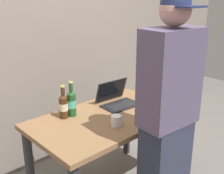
# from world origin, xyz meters

# --- Properties ---
(desk) EXTENTS (1.30, 0.77, 0.75)m
(desk) POSITION_xyz_m (0.00, 0.00, 0.62)
(desk) COLOR olive
(desk) RESTS_ON ground
(laptop) EXTENTS (0.36, 0.31, 0.22)m
(laptop) POSITION_xyz_m (0.25, 0.14, 0.80)
(laptop) COLOR black
(laptop) RESTS_ON desk
(beer_bottle_dark) EXTENTS (0.07, 0.07, 0.28)m
(beer_bottle_dark) POSITION_xyz_m (-0.28, 0.22, 0.86)
(beer_bottle_dark) COLOR #472B14
(beer_bottle_dark) RESTS_ON desk
(beer_bottle_brown) EXTENTS (0.07, 0.07, 0.30)m
(beer_bottle_brown) POSITION_xyz_m (-0.21, 0.21, 0.87)
(beer_bottle_brown) COLOR #1E5123
(beer_bottle_brown) RESTS_ON desk
(person_figure) EXTENTS (0.43, 0.31, 1.78)m
(person_figure) POSITION_xyz_m (0.03, -0.60, 0.91)
(person_figure) COLOR #2D3347
(person_figure) RESTS_ON ground
(coffee_mug) EXTENTS (0.12, 0.08, 0.09)m
(coffee_mug) POSITION_xyz_m (-0.06, -0.18, 0.79)
(coffee_mug) COLOR white
(coffee_mug) RESTS_ON desk
(back_wall) EXTENTS (6.00, 0.10, 2.60)m
(back_wall) POSITION_xyz_m (0.00, 0.88, 1.30)
(back_wall) COLOR gray
(back_wall) RESTS_ON ground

